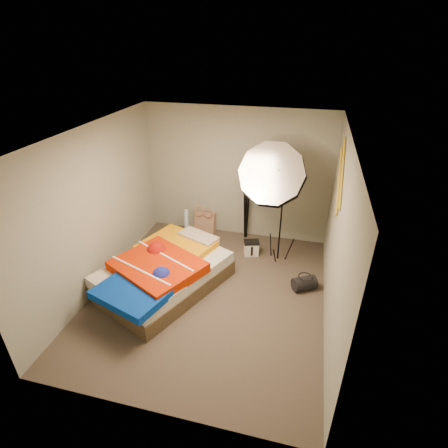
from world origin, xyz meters
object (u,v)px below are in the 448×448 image
(duffel_bag, at_px, (304,283))
(camera_tripod, at_px, (247,202))
(wrapping_roll, at_px, (187,225))
(photo_umbrella, at_px, (272,175))
(bed, at_px, (164,272))
(camera_case, at_px, (251,248))
(tote_bag, at_px, (205,222))

(duffel_bag, distance_m, camera_tripod, 1.94)
(wrapping_roll, relative_size, photo_umbrella, 0.28)
(bed, distance_m, camera_tripod, 2.14)
(wrapping_roll, distance_m, camera_case, 1.35)
(tote_bag, distance_m, duffel_bag, 2.50)
(duffel_bag, relative_size, photo_umbrella, 0.16)
(wrapping_roll, bearing_deg, camera_case, -9.28)
(tote_bag, xyz_separation_m, camera_tripod, (0.85, -0.04, 0.56))
(camera_case, height_order, duffel_bag, camera_case)
(wrapping_roll, distance_m, duffel_bag, 2.52)
(bed, height_order, photo_umbrella, photo_umbrella)
(wrapping_roll, xyz_separation_m, camera_tripod, (1.10, 0.38, 0.45))
(wrapping_roll, height_order, camera_tripod, camera_tripod)
(bed, relative_size, photo_umbrella, 1.08)
(tote_bag, height_order, camera_tripod, camera_tripod)
(tote_bag, bearing_deg, wrapping_roll, -114.24)
(duffel_bag, bearing_deg, photo_umbrella, 106.92)
(tote_bag, xyz_separation_m, wrapping_roll, (-0.25, -0.41, 0.11))
(tote_bag, height_order, bed, bed)
(tote_bag, xyz_separation_m, photo_umbrella, (1.37, -0.76, 1.41))
(tote_bag, xyz_separation_m, camera_case, (1.07, -0.63, -0.08))
(tote_bag, distance_m, photo_umbrella, 2.11)
(tote_bag, bearing_deg, photo_umbrella, -22.52)
(tote_bag, distance_m, camera_tripod, 1.02)
(wrapping_roll, bearing_deg, photo_umbrella, -12.14)
(tote_bag, xyz_separation_m, duffel_bag, (2.06, -1.40, -0.10))
(camera_case, bearing_deg, bed, -149.96)
(photo_umbrella, bearing_deg, camera_tripod, 125.63)
(camera_tripod, bearing_deg, bed, -117.50)
(tote_bag, relative_size, camera_tripod, 0.31)
(photo_umbrella, bearing_deg, bed, -142.96)
(tote_bag, bearing_deg, camera_tripod, 4.19)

